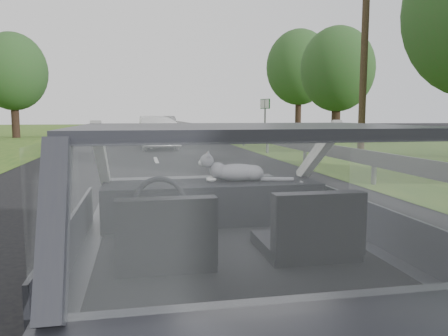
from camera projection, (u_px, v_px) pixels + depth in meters
name	position (u px, v px, depth m)	size (l,w,h in m)	color
subject_car	(229.00, 243.00, 2.65)	(1.80, 4.00, 1.45)	#25262A
dashboard	(212.00, 202.00, 3.24)	(1.58, 0.45, 0.30)	black
driver_seat	(165.00, 234.00, 2.27)	(0.50, 0.72, 0.42)	black
passenger_seat	(310.00, 226.00, 2.42)	(0.50, 0.72, 0.42)	black
steering_wheel	(160.00, 203.00, 2.87)	(0.36, 0.36, 0.04)	black
cat	(238.00, 171.00, 3.28)	(0.51, 0.16, 0.23)	gray
guardrail	(302.00, 145.00, 13.22)	(0.05, 90.00, 0.32)	gray
other_car	(158.00, 132.00, 19.55)	(1.74, 4.41, 1.45)	silver
highway_sign	(265.00, 119.00, 26.23)	(0.10, 0.98, 2.45)	#0E5019
utility_pole	(365.00, 43.00, 17.31)	(0.28, 0.28, 8.68)	brown
tree_2	(337.00, 86.00, 24.33)	(4.09, 4.09, 6.19)	#24511F
tree_3	(299.00, 82.00, 38.75)	(5.77, 5.77, 8.74)	#24511F
tree_6	(14.00, 87.00, 28.24)	(4.34, 4.34, 6.58)	#24511F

